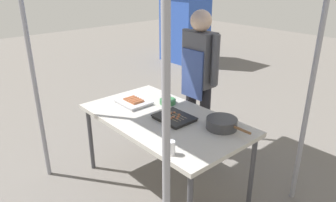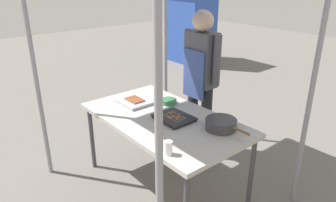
% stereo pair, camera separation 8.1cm
% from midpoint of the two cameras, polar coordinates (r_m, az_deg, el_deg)
% --- Properties ---
extents(ground_plane, '(18.00, 18.00, 0.00)m').
position_cam_midpoint_polar(ground_plane, '(3.37, 0.03, -14.54)').
color(ground_plane, '#66605B').
extents(stall_table, '(1.60, 0.90, 0.75)m').
position_cam_midpoint_polar(stall_table, '(3.00, 0.04, -3.82)').
color(stall_table, '#B7B2A8').
rests_on(stall_table, ground).
extents(tray_grilled_sausages, '(0.32, 0.27, 0.06)m').
position_cam_midpoint_polar(tray_grilled_sausages, '(3.29, -5.24, -0.08)').
color(tray_grilled_sausages, silver).
rests_on(tray_grilled_sausages, stall_table).
extents(tray_meat_skewers, '(0.34, 0.28, 0.04)m').
position_cam_midpoint_polar(tray_meat_skewers, '(2.93, 1.86, -3.03)').
color(tray_meat_skewers, black).
rests_on(tray_meat_skewers, stall_table).
extents(cooking_wok, '(0.43, 0.27, 0.09)m').
position_cam_midpoint_polar(cooking_wok, '(2.79, 10.24, -4.00)').
color(cooking_wok, '#38383A').
rests_on(cooking_wok, stall_table).
extents(condiment_bowl, '(0.16, 0.16, 0.05)m').
position_cam_midpoint_polar(condiment_bowl, '(3.27, 0.82, -0.08)').
color(condiment_bowl, '#33723F').
rests_on(condiment_bowl, stall_table).
extents(drink_cup_near_edge, '(0.06, 0.06, 0.11)m').
position_cam_midpoint_polar(drink_cup_near_edge, '(2.38, 1.06, -8.32)').
color(drink_cup_near_edge, white).
rests_on(drink_cup_near_edge, stall_table).
extents(vendor_woman, '(0.52, 0.23, 1.64)m').
position_cam_midpoint_polar(vendor_woman, '(3.54, 6.47, 5.02)').
color(vendor_woman, black).
rests_on(vendor_woman, ground).
extents(neighbor_stall_left, '(0.97, 0.76, 2.06)m').
position_cam_midpoint_polar(neighbor_stall_left, '(7.56, 4.44, 14.74)').
color(neighbor_stall_left, '#2D51B2').
rests_on(neighbor_stall_left, ground).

